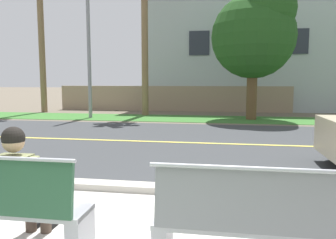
% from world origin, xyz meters
% --- Properties ---
extents(ground_plane, '(140.00, 140.00, 0.00)m').
position_xyz_m(ground_plane, '(0.00, 8.00, 0.00)').
color(ground_plane, '#665B4C').
extents(curb_edge, '(44.00, 0.30, 0.11)m').
position_xyz_m(curb_edge, '(0.00, 2.35, 0.06)').
color(curb_edge, '#ADA89E').
rests_on(curb_edge, ground_plane).
extents(street_asphalt, '(52.00, 8.00, 0.01)m').
position_xyz_m(street_asphalt, '(0.00, 6.50, 0.00)').
color(street_asphalt, '#383A3D').
rests_on(street_asphalt, ground_plane).
extents(road_centre_line, '(48.00, 0.14, 0.01)m').
position_xyz_m(road_centre_line, '(0.00, 6.50, 0.01)').
color(road_centre_line, '#E0CC4C').
rests_on(road_centre_line, ground_plane).
extents(far_verge_grass, '(48.00, 2.80, 0.02)m').
position_xyz_m(far_verge_grass, '(0.00, 12.36, 0.01)').
color(far_verge_grass, '#38702D').
rests_on(far_verge_grass, ground_plane).
extents(bench_right, '(2.09, 0.48, 1.01)m').
position_xyz_m(bench_right, '(1.38, 0.33, 0.47)').
color(bench_right, '#9EA0A8').
rests_on(bench_right, ground_plane).
extents(seated_person_olive, '(0.52, 0.68, 1.25)m').
position_xyz_m(seated_person_olive, '(-1.08, 0.50, 0.68)').
color(seated_person_olive, '#47382D').
rests_on(seated_person_olive, ground_plane).
extents(streetlamp, '(0.24, 2.10, 7.08)m').
position_xyz_m(streetlamp, '(-5.08, 12.16, 4.05)').
color(streetlamp, gray).
rests_on(streetlamp, ground_plane).
extents(shade_tree_far_left, '(3.57, 3.57, 5.88)m').
position_xyz_m(shade_tree_far_left, '(2.23, 12.43, 3.82)').
color(shade_tree_far_left, brown).
rests_on(shade_tree_far_left, ground_plane).
extents(garden_wall, '(13.00, 0.36, 1.40)m').
position_xyz_m(garden_wall, '(-1.98, 16.11, 0.70)').
color(garden_wall, gray).
rests_on(garden_wall, ground_plane).
extents(house_across_street, '(12.22, 6.91, 7.37)m').
position_xyz_m(house_across_street, '(2.09, 19.31, 3.73)').
color(house_across_street, '#A3ADB2').
rests_on(house_across_street, ground_plane).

